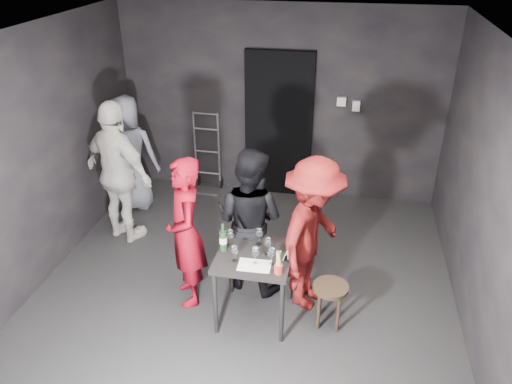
% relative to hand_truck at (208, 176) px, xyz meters
% --- Properties ---
extents(floor, '(4.50, 5.00, 0.02)m').
position_rel_hand_truck_xyz_m(floor, '(1.04, -2.31, -0.22)').
color(floor, black).
rests_on(floor, ground).
extents(ceiling, '(4.50, 5.00, 0.02)m').
position_rel_hand_truck_xyz_m(ceiling, '(1.04, -2.31, 2.48)').
color(ceiling, silver).
rests_on(ceiling, ground).
extents(wall_back, '(4.50, 0.04, 2.70)m').
position_rel_hand_truck_xyz_m(wall_back, '(1.04, 0.19, 1.13)').
color(wall_back, black).
rests_on(wall_back, ground).
extents(wall_left, '(0.04, 5.00, 2.70)m').
position_rel_hand_truck_xyz_m(wall_left, '(-1.21, -2.31, 1.13)').
color(wall_left, black).
rests_on(wall_left, ground).
extents(wall_right, '(0.04, 5.00, 2.70)m').
position_rel_hand_truck_xyz_m(wall_right, '(3.29, -2.31, 1.13)').
color(wall_right, black).
rests_on(wall_right, ground).
extents(doorway, '(0.95, 0.10, 2.10)m').
position_rel_hand_truck_xyz_m(doorway, '(1.04, 0.13, 0.83)').
color(doorway, black).
rests_on(doorway, ground).
extents(wallbox_upper, '(0.12, 0.06, 0.12)m').
position_rel_hand_truck_xyz_m(wallbox_upper, '(1.89, 0.14, 1.23)').
color(wallbox_upper, '#B7B7B2').
rests_on(wallbox_upper, wall_back).
extents(wallbox_lower, '(0.10, 0.06, 0.14)m').
position_rel_hand_truck_xyz_m(wallbox_lower, '(2.09, 0.14, 1.18)').
color(wallbox_lower, '#B7B7B2').
rests_on(wallbox_lower, wall_back).
extents(hand_truck, '(0.40, 0.34, 1.21)m').
position_rel_hand_truck_xyz_m(hand_truck, '(0.00, 0.00, 0.00)').
color(hand_truck, '#B2B2B7').
rests_on(hand_truck, floor).
extents(tasting_table, '(0.72, 0.72, 0.75)m').
position_rel_hand_truck_xyz_m(tasting_table, '(1.23, -2.60, 0.43)').
color(tasting_table, black).
rests_on(tasting_table, floor).
extents(stool, '(0.35, 0.35, 0.47)m').
position_rel_hand_truck_xyz_m(stool, '(1.98, -2.59, 0.16)').
color(stool, black).
rests_on(stool, floor).
extents(server_red, '(0.66, 0.76, 1.75)m').
position_rel_hand_truck_xyz_m(server_red, '(0.50, -2.46, 0.65)').
color(server_red, maroon).
rests_on(server_red, floor).
extents(woman_black, '(0.94, 0.68, 1.73)m').
position_rel_hand_truck_xyz_m(woman_black, '(1.07, -2.09, 0.65)').
color(woman_black, black).
rests_on(woman_black, floor).
extents(man_maroon, '(0.88, 1.28, 1.82)m').
position_rel_hand_truck_xyz_m(man_maroon, '(1.76, -2.28, 0.69)').
color(man_maroon, maroon).
rests_on(man_maroon, floor).
extents(bystander_cream, '(1.41, 1.07, 2.17)m').
position_rel_hand_truck_xyz_m(bystander_cream, '(-0.66, -1.47, 0.86)').
color(bystander_cream, white).
rests_on(bystander_cream, floor).
extents(bystander_grey, '(0.89, 0.54, 1.73)m').
position_rel_hand_truck_xyz_m(bystander_grey, '(-0.89, -0.69, 0.65)').
color(bystander_grey, slate).
rests_on(bystander_grey, floor).
extents(tasting_mat, '(0.31, 0.21, 0.00)m').
position_rel_hand_truck_xyz_m(tasting_mat, '(1.26, -2.79, 0.53)').
color(tasting_mat, white).
rests_on(tasting_mat, tasting_table).
extents(wine_glass_a, '(0.08, 0.08, 0.18)m').
position_rel_hand_truck_xyz_m(wine_glass_a, '(1.07, -2.75, 0.62)').
color(wine_glass_a, white).
rests_on(wine_glass_a, tasting_table).
extents(wine_glass_b, '(0.09, 0.09, 0.20)m').
position_rel_hand_truck_xyz_m(wine_glass_b, '(0.97, -2.51, 0.63)').
color(wine_glass_b, white).
rests_on(wine_glass_b, tasting_table).
extents(wine_glass_c, '(0.09, 0.09, 0.20)m').
position_rel_hand_truck_xyz_m(wine_glass_c, '(1.24, -2.43, 0.63)').
color(wine_glass_c, white).
rests_on(wine_glass_c, tasting_table).
extents(wine_glass_d, '(0.09, 0.09, 0.19)m').
position_rel_hand_truck_xyz_m(wine_glass_d, '(1.27, -2.75, 0.63)').
color(wine_glass_d, white).
rests_on(wine_glass_d, tasting_table).
extents(wine_glass_e, '(0.09, 0.09, 0.19)m').
position_rel_hand_truck_xyz_m(wine_glass_e, '(1.41, -2.73, 0.63)').
color(wine_glass_e, white).
rests_on(wine_glass_e, tasting_table).
extents(wine_glass_f, '(0.09, 0.09, 0.19)m').
position_rel_hand_truck_xyz_m(wine_glass_f, '(1.35, -2.58, 0.63)').
color(wine_glass_f, white).
rests_on(wine_glass_f, tasting_table).
extents(wine_bottle, '(0.07, 0.07, 0.30)m').
position_rel_hand_truck_xyz_m(wine_bottle, '(0.92, -2.59, 0.64)').
color(wine_bottle, '#173119').
rests_on(wine_bottle, tasting_table).
extents(breadstick_cup, '(0.08, 0.08, 0.25)m').
position_rel_hand_truck_xyz_m(breadstick_cup, '(1.50, -2.85, 0.64)').
color(breadstick_cup, '#AE2B21').
rests_on(breadstick_cup, tasting_table).
extents(reserved_card, '(0.10, 0.13, 0.09)m').
position_rel_hand_truck_xyz_m(reserved_card, '(1.54, -2.60, 0.58)').
color(reserved_card, white).
rests_on(reserved_card, tasting_table).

